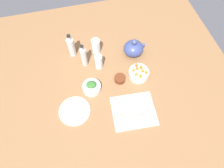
{
  "coord_description": "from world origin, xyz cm",
  "views": [
    {
      "loc": [
        -17.18,
        -68.9,
        132.01
      ],
      "look_at": [
        0.0,
        0.0,
        8.0
      ],
      "focal_mm": 32.35,
      "sensor_mm": 36.0,
      "label": 1
    }
  ],
  "objects": [
    {
      "name": "carrot_cube_0",
      "position": [
        24.07,
        7.59,
        9.59
      ],
      "size": [
        2.05,
        2.05,
        1.8
      ],
      "primitive_type": "cube",
      "rotation": [
        0.0,
        0.0,
        2.99
      ],
      "color": "orange",
      "rests_on": "bowl_carrots"
    },
    {
      "name": "carrot_cube_6",
      "position": [
        20.99,
        7.38,
        9.59
      ],
      "size": [
        1.91,
        1.91,
        1.8
      ],
      "primitive_type": "cube",
      "rotation": [
        0.0,
        0.0,
        1.63
      ],
      "color": "orange",
      "rests_on": "bowl_carrots"
    },
    {
      "name": "carrot_cube_1",
      "position": [
        26.35,
        2.57,
        9.59
      ],
      "size": [
        2.18,
        2.18,
        1.8
      ],
      "primitive_type": "cube",
      "rotation": [
        0.0,
        0.0,
        0.25
      ],
      "color": "orange",
      "rests_on": "bowl_carrots"
    },
    {
      "name": "teapot",
      "position": [
        24.03,
        26.59,
        9.07
      ],
      "size": [
        17.31,
        15.17,
        15.64
      ],
      "color": "#3B4782",
      "rests_on": "tabletop"
    },
    {
      "name": "tofu_cube_3",
      "position": [
        -26.18,
        -15.08,
        5.3
      ],
      "size": [
        3.1,
        3.1,
        2.2
      ],
      "primitive_type": "cube",
      "rotation": [
        0.0,
        0.0,
        2.44
      ],
      "color": "white",
      "rests_on": "plate_tofu"
    },
    {
      "name": "carrot_cube_5",
      "position": [
        21.27,
        10.3,
        9.59
      ],
      "size": [
        2.41,
        2.41,
        1.8
      ],
      "primitive_type": "cube",
      "rotation": [
        0.0,
        0.0,
        0.46
      ],
      "color": "orange",
      "rests_on": "bowl_carrots"
    },
    {
      "name": "tofu_cube_1",
      "position": [
        -28.7,
        -9.49,
        5.3
      ],
      "size": [
        2.54,
        2.54,
        2.2
      ],
      "primitive_type": "cube",
      "rotation": [
        0.0,
        0.0,
        1.4
      ],
      "color": "white",
      "rests_on": "plate_tofu"
    },
    {
      "name": "cutting_board",
      "position": [
        9.8,
        -21.67,
        3.5
      ],
      "size": [
        30.82,
        27.42,
        1.0
      ],
      "primitive_type": "cube",
      "rotation": [
        0.0,
        0.0,
        -0.08
      ],
      "color": "silver",
      "rests_on": "tabletop"
    },
    {
      "name": "bowl_small_side",
      "position": [
        7.15,
        4.67,
        4.96
      ],
      "size": [
        8.08,
        8.08,
        3.92
      ],
      "primitive_type": "cylinder",
      "color": "brown",
      "rests_on": "tabletop"
    },
    {
      "name": "bowl_carrots",
      "position": [
        21.65,
        5.03,
        5.84
      ],
      "size": [
        14.9,
        14.9,
        5.69
      ],
      "primitive_type": "cylinder",
      "color": "white",
      "rests_on": "tabletop"
    },
    {
      "name": "dumpling_1",
      "position": [
        7.53,
        -28.1,
        5.47
      ],
      "size": [
        6.04,
        6.0,
        2.94
      ],
      "primitive_type": "pyramid",
      "rotation": [
        0.0,
        0.0,
        0.63
      ],
      "color": "beige",
      "rests_on": "cutting_board"
    },
    {
      "name": "dumpling_3",
      "position": [
        13.61,
        -26.61,
        5.59
      ],
      "size": [
        4.93,
        5.34,
        3.18
      ],
      "primitive_type": "pyramid",
      "rotation": [
        0.0,
        0.0,
        4.98
      ],
      "color": "beige",
      "rests_on": "cutting_board"
    },
    {
      "name": "carrot_cube_7",
      "position": [
        17.85,
        6.77,
        9.59
      ],
      "size": [
        2.5,
        2.5,
        1.8
      ],
      "primitive_type": "cube",
      "rotation": [
        0.0,
        0.0,
        2.16
      ],
      "color": "orange",
      "rests_on": "bowl_carrots"
    },
    {
      "name": "plate_tofu",
      "position": [
        -29.24,
        -11.98,
        3.6
      ],
      "size": [
        21.39,
        21.39,
        1.2
      ],
      "primitive_type": "cylinder",
      "color": "white",
      "rests_on": "tabletop"
    },
    {
      "name": "bottle_0",
      "position": [
        -15.27,
        25.45,
        12.03
      ],
      "size": [
        4.53,
        4.53,
        21.52
      ],
      "color": "silver",
      "rests_on": "tabletop"
    },
    {
      "name": "carrot_cube_2",
      "position": [
        24.17,
        4.58,
        9.59
      ],
      "size": [
        2.4,
        2.4,
        1.8
      ],
      "primitive_type": "cube",
      "rotation": [
        0.0,
        0.0,
        2.02
      ],
      "color": "orange",
      "rests_on": "bowl_carrots"
    },
    {
      "name": "carrot_cube_4",
      "position": [
        18.76,
        2.8,
        9.59
      ],
      "size": [
        2.07,
        2.07,
        1.8
      ],
      "primitive_type": "cube",
      "rotation": [
        0.0,
        0.0,
        1.73
      ],
      "color": "orange",
      "rests_on": "bowl_carrots"
    },
    {
      "name": "chopped_greens_mound",
      "position": [
        -14.47,
        2.05,
        9.81
      ],
      "size": [
        7.87,
        6.93,
        3.58
      ],
      "primitive_type": "ellipsoid",
      "rotation": [
        0.0,
        0.0,
        3.02
      ],
      "color": "#366E2E",
      "rests_on": "bowl_greens"
    },
    {
      "name": "dumpling_2",
      "position": [
        4.94,
        -17.29,
        5.2
      ],
      "size": [
        6.58,
        6.59,
        2.4
      ],
      "primitive_type": "pyramid",
      "rotation": [
        0.0,
        0.0,
        2.23
      ],
      "color": "beige",
      "rests_on": "cutting_board"
    },
    {
      "name": "drinking_glass_0",
      "position": [
        -4.16,
        35.65,
        9.34
      ],
      "size": [
        6.81,
        6.81,
        12.69
      ],
      "primitive_type": "cylinder",
      "color": "white",
      "rests_on": "tabletop"
    },
    {
      "name": "drinking_glass_1",
      "position": [
        -5.2,
        20.3,
        9.3
      ],
      "size": [
        5.75,
        5.75,
        12.61
      ],
      "primitive_type": "cylinder",
      "color": "white",
      "rests_on": "tabletop"
    },
    {
      "name": "bowl_greens",
      "position": [
        -14.47,
        2.05,
        5.51
      ],
      "size": [
        13.02,
        13.02,
        5.01
      ],
      "primitive_type": "cylinder",
      "color": "white",
      "rests_on": "tabletop"
    },
    {
      "name": "carrot_cube_3",
      "position": [
        21.31,
        0.51,
        9.59
      ],
      "size": [
        1.88,
        1.88,
        1.8
      ],
      "primitive_type": "cube",
      "rotation": [
        0.0,
        0.0,
        0.04
      ],
      "color": "orange",
      "rests_on": "bowl_carrots"
    },
    {
      "name": "tabletop",
      "position": [
        0.0,
        0.0,
        1.5
      ],
      "size": [
        190.0,
        190.0,
        3.0
      ],
      "primitive_type": "cube",
      "color": "olive",
      "rests_on": "ground"
    },
    {
      "name": "tofu_cube_2",
      "position": [
        -29.64,
        -15.79,
        5.3
      ],
      "size": [
        2.69,
        2.69,
        2.2
      ],
      "primitive_type": "cube",
      "rotation": [
        0.0,
        0.0,
        1.83
      ],
      "color": "white",
      "rests_on": "plate_tofu"
    },
    {
      "name": "bottle_1",
      "position": [
        -22.92,
        37.34,
        11.92
      ],
      "size": [
        5.46,
        5.46,
        21.4
      ],
      "color": "silver",
      "rests_on": "tabletop"
    },
    {
      "name": "dumpling_0",
      "position": [
        0.5,
        -24.66,
        5.52
      ],
      "size": [
        7.35,
        7.37,
        3.04
      ],
      "primitive_type": "pyramid",
      "rotation": [
        0.0,
        0.0,
        2.31
      ],
      "color": "beige",
      "rests_on": "cutting_board"
    },
    {
      "name": "tofu_cube_0",
      "position": [
        -24.69,
        -10.91,
        5.3
      ],
      "size": [
        2.85,
        2.85,
        2.2
      ],
      "primitive_type": "cube",
      "rotation": [
        0.0,
        0.0,
        1.95
      ],
      "color": "silver",
      "rests_on": "plate_tofu"
    }
  ]
}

